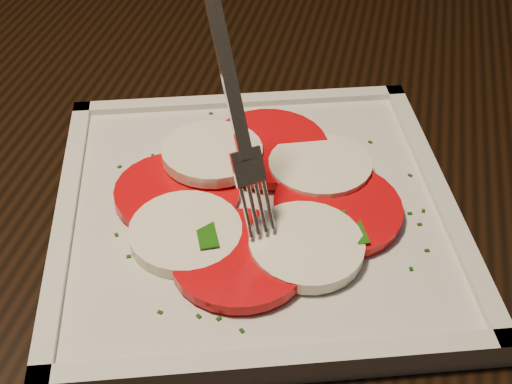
# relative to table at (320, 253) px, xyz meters

# --- Properties ---
(table) EXTENTS (1.27, 0.91, 0.75)m
(table) POSITION_rel_table_xyz_m (0.00, 0.00, 0.00)
(table) COLOR black
(table) RESTS_ON ground
(chair) EXTENTS (0.44, 0.44, 0.93)m
(chair) POSITION_rel_table_xyz_m (0.07, 0.76, -0.12)
(chair) COLOR black
(chair) RESTS_ON ground
(plate) EXTENTS (0.37, 0.37, 0.01)m
(plate) POSITION_rel_table_xyz_m (-0.05, -0.07, 0.11)
(plate) COLOR silver
(plate) RESTS_ON table
(caprese_salad) EXTENTS (0.26, 0.25, 0.02)m
(caprese_salad) POSITION_rel_table_xyz_m (-0.05, -0.07, 0.12)
(caprese_salad) COLOR red
(caprese_salad) RESTS_ON plate
(fork) EXTENTS (0.09, 0.10, 0.18)m
(fork) POSITION_rel_table_xyz_m (-0.07, -0.07, 0.22)
(fork) COLOR white
(fork) RESTS_ON caprese_salad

